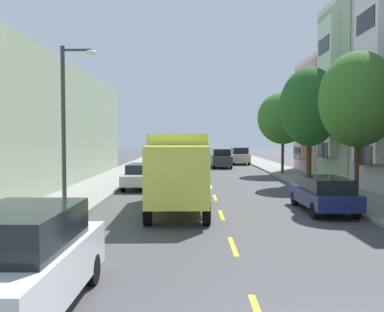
% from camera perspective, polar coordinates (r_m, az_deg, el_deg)
% --- Properties ---
extents(ground_plane, '(160.00, 160.00, 0.00)m').
position_cam_1_polar(ground_plane, '(35.66, 1.92, -2.56)').
color(ground_plane, '#424244').
extents(sidewalk_left, '(3.20, 120.00, 0.14)m').
position_cam_1_polar(sidewalk_left, '(34.15, -9.97, -2.71)').
color(sidewalk_left, gray).
rests_on(sidewalk_left, ground_plane).
extents(sidewalk_right, '(3.20, 120.00, 0.14)m').
position_cam_1_polar(sidewalk_right, '(34.65, 13.87, -2.67)').
color(sidewalk_right, gray).
rests_on(sidewalk_right, ground_plane).
extents(lane_centerline_dashes, '(0.14, 47.20, 0.01)m').
position_cam_1_polar(lane_centerline_dashes, '(30.19, 2.28, -3.50)').
color(lane_centerline_dashes, yellow).
rests_on(lane_centerline_dashes, ground_plane).
extents(townhouse_fifth_rose, '(13.11, 7.15, 9.95)m').
position_cam_1_polar(townhouse_fifth_rose, '(41.50, 22.81, 4.56)').
color(townhouse_fifth_rose, '#CC9E9E').
rests_on(townhouse_fifth_rose, ground_plane).
extents(street_tree_second, '(3.53, 3.53, 6.96)m').
position_cam_1_polar(street_tree_second, '(21.32, 21.04, 6.97)').
color(street_tree_second, '#47331E').
rests_on(street_tree_second, sidewalk_right).
extents(street_tree_third, '(3.83, 3.83, 7.55)m').
position_cam_1_polar(street_tree_third, '(29.06, 15.25, 6.28)').
color(street_tree_third, '#47331E').
rests_on(street_tree_third, sidewalk_right).
extents(street_tree_farthest, '(4.22, 4.22, 6.80)m').
position_cam_1_polar(street_tree_farthest, '(36.94, 11.91, 4.94)').
color(street_tree_farthest, '#47331E').
rests_on(street_tree_farthest, sidewalk_right).
extents(street_lamp, '(1.35, 0.28, 6.49)m').
position_cam_1_polar(street_lamp, '(17.16, -16.11, 4.87)').
color(street_lamp, '#38383D').
rests_on(street_lamp, sidewalk_left).
extents(delivery_box_truck, '(2.54, 8.17, 3.31)m').
position_cam_1_polar(delivery_box_truck, '(18.90, -1.84, -1.39)').
color(delivery_box_truck, '#D8D84C').
rests_on(delivery_box_truck, ground_plane).
extents(parked_suv_white, '(2.02, 4.83, 1.93)m').
position_cam_1_polar(parked_suv_white, '(8.47, -21.67, -12.78)').
color(parked_suv_white, silver).
rests_on(parked_suv_white, ground_plane).
extents(parked_suv_champagne, '(1.99, 4.82, 1.93)m').
position_cam_1_polar(parked_suv_champagne, '(50.07, 6.29, 0.04)').
color(parked_suv_champagne, tan).
rests_on(parked_suv_champagne, ground_plane).
extents(parked_wagon_navy, '(1.86, 4.72, 1.50)m').
position_cam_1_polar(parked_wagon_navy, '(19.18, 16.97, -4.71)').
color(parked_wagon_navy, navy).
rests_on(parked_wagon_navy, ground_plane).
extents(parked_hatchback_teal, '(1.76, 4.01, 1.50)m').
position_cam_1_polar(parked_hatchback_teal, '(34.49, -5.17, -1.49)').
color(parked_hatchback_teal, '#195B60').
rests_on(parked_hatchback_teal, ground_plane).
extents(parked_wagon_red, '(1.90, 4.73, 1.50)m').
position_cam_1_polar(parked_wagon_red, '(42.58, -4.20, -0.65)').
color(parked_wagon_red, '#AD1E1E').
rests_on(parked_wagon_red, ground_plane).
extents(parked_wagon_silver, '(1.90, 4.73, 1.50)m').
position_cam_1_polar(parked_wagon_silver, '(26.88, -6.74, -2.55)').
color(parked_wagon_silver, '#B2B5BA').
rests_on(parked_wagon_silver, ground_plane).
extents(parked_pickup_orange, '(2.06, 5.32, 1.73)m').
position_cam_1_polar(parked_pickup_orange, '(47.95, -3.63, -0.25)').
color(parked_pickup_orange, orange).
rests_on(parked_pickup_orange, ground_plane).
extents(moving_charcoal_sedan, '(1.95, 4.80, 1.93)m').
position_cam_1_polar(moving_charcoal_sedan, '(44.32, 3.87, -0.28)').
color(moving_charcoal_sedan, '#333338').
rests_on(moving_charcoal_sedan, ground_plane).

